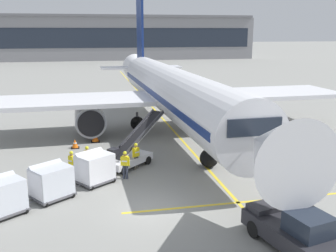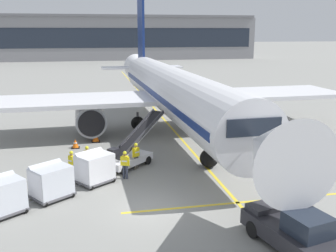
# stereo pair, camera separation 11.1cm
# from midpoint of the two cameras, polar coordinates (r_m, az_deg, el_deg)

# --- Properties ---
(ground_plane) EXTENTS (600.00, 600.00, 0.00)m
(ground_plane) POSITION_cam_midpoint_polar(r_m,az_deg,el_deg) (20.14, -3.19, -12.00)
(ground_plane) COLOR gray
(parked_airplane) EXTENTS (31.68, 42.02, 13.89)m
(parked_airplane) POSITION_cam_midpoint_polar(r_m,az_deg,el_deg) (34.61, 0.46, 5.09)
(parked_airplane) COLOR white
(parked_airplane) RESTS_ON ground
(belt_loader) EXTENTS (4.66, 4.38, 3.34)m
(belt_loader) POSITION_cam_midpoint_polar(r_m,az_deg,el_deg) (25.94, -5.77, -3.91)
(belt_loader) COLOR silver
(belt_loader) RESTS_ON ground
(baggage_cart_lead) EXTENTS (2.68, 2.47, 1.91)m
(baggage_cart_lead) POSITION_cam_midpoint_polar(r_m,az_deg,el_deg) (23.32, -10.86, -5.90)
(baggage_cart_lead) COLOR #515156
(baggage_cart_lead) RESTS_ON ground
(baggage_cart_second) EXTENTS (2.68, 2.47, 1.91)m
(baggage_cart_second) POSITION_cam_midpoint_polar(r_m,az_deg,el_deg) (21.79, -16.89, -7.69)
(baggage_cart_second) COLOR #515156
(baggage_cart_second) RESTS_ON ground
(baggage_cart_third) EXTENTS (2.68, 2.47, 1.91)m
(baggage_cart_third) POSITION_cam_midpoint_polar(r_m,az_deg,el_deg) (20.78, -23.34, -9.32)
(baggage_cart_third) COLOR #515156
(baggage_cart_third) RESTS_ON ground
(pushback_tug) EXTENTS (3.03, 4.76, 1.83)m
(pushback_tug) POSITION_cam_midpoint_polar(r_m,az_deg,el_deg) (17.23, 17.94, -14.31)
(pushback_tug) COLOR #232328
(pushback_tug) RESTS_ON ground
(ground_crew_by_loader) EXTENTS (0.50, 0.40, 1.74)m
(ground_crew_by_loader) POSITION_cam_midpoint_polar(r_m,az_deg,el_deg) (25.32, -4.83, -4.12)
(ground_crew_by_loader) COLOR #514C42
(ground_crew_by_loader) RESTS_ON ground
(ground_crew_by_carts) EXTENTS (0.57, 0.26, 1.74)m
(ground_crew_by_carts) POSITION_cam_midpoint_polar(r_m,az_deg,el_deg) (25.10, -11.85, -4.54)
(ground_crew_by_carts) COLOR black
(ground_crew_by_carts) RESTS_ON ground
(ground_crew_marshaller) EXTENTS (0.53, 0.38, 1.74)m
(ground_crew_marshaller) POSITION_cam_midpoint_polar(r_m,az_deg,el_deg) (23.72, -6.43, -5.41)
(ground_crew_marshaller) COLOR #333847
(ground_crew_marshaller) RESTS_ON ground
(ground_crew_wingwalker) EXTENTS (0.43, 0.44, 1.74)m
(ground_crew_wingwalker) POSITION_cam_midpoint_polar(r_m,az_deg,el_deg) (24.32, -14.02, -5.26)
(ground_crew_wingwalker) COLOR black
(ground_crew_wingwalker) RESTS_ON ground
(safety_cone_engine_keepout) EXTENTS (0.61, 0.61, 0.70)m
(safety_cone_engine_keepout) POSITION_cam_midpoint_polar(r_m,az_deg,el_deg) (30.70, -13.55, -2.55)
(safety_cone_engine_keepout) COLOR black
(safety_cone_engine_keepout) RESTS_ON ground
(safety_cone_wingtip) EXTENTS (0.68, 0.68, 0.77)m
(safety_cone_wingtip) POSITION_cam_midpoint_polar(r_m,az_deg,el_deg) (32.09, -10.69, -1.63)
(safety_cone_wingtip) COLOR black
(safety_cone_wingtip) RESTS_ON ground
(apron_guidance_line_lead_in) EXTENTS (0.20, 110.00, 0.01)m
(apron_guidance_line_lead_in) POSITION_cam_midpoint_polar(r_m,az_deg,el_deg) (34.64, 0.90, -0.89)
(apron_guidance_line_lead_in) COLOR yellow
(apron_guidance_line_lead_in) RESTS_ON ground
(apron_guidance_line_stop_bar) EXTENTS (12.00, 0.20, 0.01)m
(apron_guidance_line_stop_bar) POSITION_cam_midpoint_polar(r_m,az_deg,el_deg) (21.05, 9.82, -10.99)
(apron_guidance_line_stop_bar) COLOR yellow
(apron_guidance_line_stop_bar) RESTS_ON ground
(terminal_building) EXTENTS (125.91, 19.89, 13.63)m
(terminal_building) POSITION_cam_midpoint_polar(r_m,az_deg,el_deg) (130.62, -16.45, 12.29)
(terminal_building) COLOR gray
(terminal_building) RESTS_ON ground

